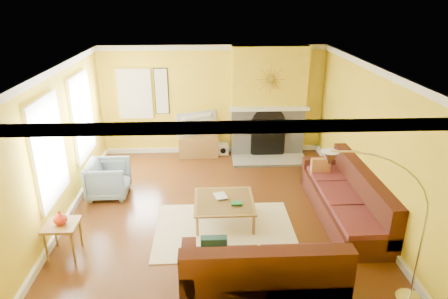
{
  "coord_description": "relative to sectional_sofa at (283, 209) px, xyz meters",
  "views": [
    {
      "loc": [
        -0.18,
        -6.64,
        3.87
      ],
      "look_at": [
        0.15,
        0.4,
        1.07
      ],
      "focal_mm": 32.0,
      "sensor_mm": 36.0,
      "label": 1
    }
  ],
  "objects": [
    {
      "name": "window_left_far",
      "position": [
        -3.82,
        0.21,
        1.05
      ],
      "size": [
        0.06,
        1.22,
        1.72
      ],
      "primitive_type": "cube",
      "color": "white",
      "rests_on": "wall_left"
    },
    {
      "name": "subwoofer",
      "position": [
        -0.86,
        3.62,
        -0.32
      ],
      "size": [
        0.27,
        0.27,
        0.27
      ],
      "primitive_type": "cube",
      "color": "white",
      "rests_on": "floor"
    },
    {
      "name": "vase",
      "position": [
        -3.53,
        -0.45,
        0.21
      ],
      "size": [
        0.21,
        0.21,
        0.22
      ],
      "primitive_type": "imported",
      "color": "red",
      "rests_on": "side_table"
    },
    {
      "name": "media_console",
      "position": [
        -1.47,
        3.51,
        -0.18
      ],
      "size": [
        0.96,
        0.43,
        0.53
      ],
      "primitive_type": "cube",
      "color": "olive",
      "rests_on": "floor"
    },
    {
      "name": "fireplace",
      "position": [
        0.25,
        3.61,
        0.9
      ],
      "size": [
        1.8,
        0.4,
        2.7
      ],
      "primitive_type": null,
      "color": "#9A9692",
      "rests_on": "floor"
    },
    {
      "name": "sectional_sofa",
      "position": [
        0.0,
        0.0,
        0.0
      ],
      "size": [
        3.3,
        3.77,
        0.9
      ],
      "primitive_type": null,
      "color": "#471E16",
      "rests_on": "floor"
    },
    {
      "name": "floor",
      "position": [
        -1.1,
        0.81,
        -0.46
      ],
      "size": [
        5.5,
        6.0,
        0.02
      ],
      "primitive_type": "cube",
      "color": "brown",
      "rests_on": "ground"
    },
    {
      "name": "sunburst",
      "position": [
        0.25,
        3.38,
        1.5
      ],
      "size": [
        0.7,
        0.04,
        0.7
      ],
      "primitive_type": null,
      "color": "olive",
      "rests_on": "fireplace"
    },
    {
      "name": "wall_art",
      "position": [
        -2.35,
        3.78,
        1.15
      ],
      "size": [
        0.34,
        0.04,
        1.14
      ],
      "primitive_type": "cube",
      "color": "white",
      "rests_on": "wall_back"
    },
    {
      "name": "book",
      "position": [
        -1.14,
        0.52,
        -0.02
      ],
      "size": [
        0.27,
        0.32,
        0.03
      ],
      "primitive_type": "imported",
      "rotation": [
        0.0,
        0.0,
        0.26
      ],
      "color": "white",
      "rests_on": "coffee_table"
    },
    {
      "name": "rug",
      "position": [
        -0.99,
        0.1,
        -0.44
      ],
      "size": [
        2.4,
        1.8,
        0.02
      ],
      "primitive_type": "cube",
      "color": "beige",
      "rests_on": "floor"
    },
    {
      "name": "wall_left",
      "position": [
        -3.86,
        0.81,
        0.9
      ],
      "size": [
        0.02,
        6.0,
        2.7
      ],
      "primitive_type": "cube",
      "color": "yellow",
      "rests_on": "ground"
    },
    {
      "name": "arc_lamp",
      "position": [
        0.81,
        -1.73,
        0.64
      ],
      "size": [
        1.39,
        0.36,
        2.19
      ],
      "primitive_type": null,
      "color": "silver",
      "rests_on": "floor"
    },
    {
      "name": "armchair",
      "position": [
        -3.26,
        1.49,
        -0.08
      ],
      "size": [
        0.8,
        0.78,
        0.73
      ],
      "primitive_type": "imported",
      "rotation": [
        0.0,
        0.0,
        1.57
      ],
      "color": "gray",
      "rests_on": "floor"
    },
    {
      "name": "side_table",
      "position": [
        -3.53,
        -0.45,
        -0.17
      ],
      "size": [
        0.5,
        0.5,
        0.55
      ],
      "primitive_type": null,
      "color": "olive",
      "rests_on": "floor"
    },
    {
      "name": "hearth",
      "position": [
        0.25,
        3.06,
        -0.42
      ],
      "size": [
        1.8,
        0.7,
        0.06
      ],
      "primitive_type": "cube",
      "color": "#9A9692",
      "rests_on": "floor"
    },
    {
      "name": "wall_right",
      "position": [
        1.66,
        0.81,
        0.9
      ],
      "size": [
        0.02,
        6.0,
        2.7
      ],
      "primitive_type": "cube",
      "color": "yellow",
      "rests_on": "ground"
    },
    {
      "name": "window_left_near",
      "position": [
        -3.82,
        2.11,
        1.05
      ],
      "size": [
        0.06,
        1.22,
        1.72
      ],
      "primitive_type": "cube",
      "color": "white",
      "rests_on": "wall_left"
    },
    {
      "name": "coffee_table",
      "position": [
        -0.98,
        0.41,
        -0.24
      ],
      "size": [
        1.06,
        1.06,
        0.42
      ],
      "primitive_type": null,
      "color": "white",
      "rests_on": "floor"
    },
    {
      "name": "tv",
      "position": [
        -1.47,
        3.51,
        0.38
      ],
      "size": [
        1.02,
        0.48,
        0.6
      ],
      "primitive_type": "imported",
      "rotation": [
        0.0,
        0.0,
        3.49
      ],
      "color": "black",
      "rests_on": "media_console"
    },
    {
      "name": "baseboard",
      "position": [
        -1.1,
        0.81,
        -0.39
      ],
      "size": [
        5.5,
        6.0,
        0.12
      ],
      "primitive_type": null,
      "color": "white",
      "rests_on": "floor"
    },
    {
      "name": "crown_molding",
      "position": [
        -1.1,
        0.81,
        2.19
      ],
      "size": [
        5.5,
        6.0,
        0.12
      ],
      "primitive_type": null,
      "color": "white",
      "rests_on": "ceiling"
    },
    {
      "name": "mantel",
      "position": [
        0.25,
        3.37,
        0.8
      ],
      "size": [
        1.92,
        0.22,
        0.08
      ],
      "primitive_type": "cube",
      "color": "white",
      "rests_on": "fireplace"
    },
    {
      "name": "ceiling",
      "position": [
        -1.1,
        0.81,
        2.26
      ],
      "size": [
        5.5,
        6.0,
        0.02
      ],
      "primitive_type": "cube",
      "color": "white",
      "rests_on": "ground"
    },
    {
      "name": "wall_front",
      "position": [
        -1.1,
        -2.2,
        0.9
      ],
      "size": [
        5.5,
        0.02,
        2.7
      ],
      "primitive_type": "cube",
      "color": "yellow",
      "rests_on": "ground"
    },
    {
      "name": "wall_back",
      "position": [
        -1.1,
        3.82,
        0.9
      ],
      "size": [
        5.5,
        0.02,
        2.7
      ],
      "primitive_type": "cube",
      "color": "yellow",
      "rests_on": "ground"
    },
    {
      "name": "window_back",
      "position": [
        -3.0,
        3.77,
        1.1
      ],
      "size": [
        0.82,
        0.06,
        1.22
      ],
      "primitive_type": "cube",
      "color": "white",
      "rests_on": "wall_back"
    }
  ]
}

